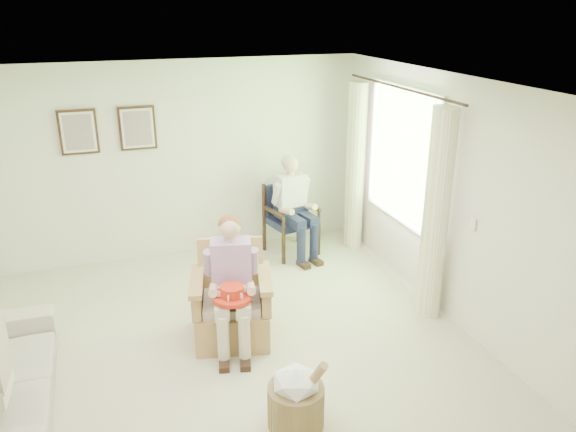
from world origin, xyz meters
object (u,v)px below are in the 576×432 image
at_px(hatbox, 296,397).
at_px(person_dark, 293,200).
at_px(sofa, 0,381).
at_px(wicker_armchair, 231,309).
at_px(person_wicker, 233,275).
at_px(red_hat, 232,294).
at_px(wood_armchair, 289,216).

bearing_deg(hatbox, person_dark, 70.86).
height_order(sofa, person_dark, person_dark).
bearing_deg(wicker_armchair, hatbox, -69.68).
relative_size(person_wicker, hatbox, 1.93).
bearing_deg(person_wicker, hatbox, -68.99).
bearing_deg(hatbox, red_hat, 102.09).
height_order(wicker_armchair, hatbox, wicker_armchair).
bearing_deg(person_dark, hatbox, -121.40).
bearing_deg(person_dark, sofa, -159.36).
xyz_separation_m(red_hat, hatbox, (0.24, -1.12, -0.40)).
relative_size(sofa, person_dark, 1.52).
height_order(person_dark, red_hat, person_dark).
bearing_deg(wood_armchair, person_wicker, -135.05).
xyz_separation_m(wicker_armchair, hatbox, (0.18, -1.46, -0.04)).
height_order(wicker_armchair, person_dark, person_dark).
bearing_deg(person_wicker, sofa, -156.97).
bearing_deg(person_dark, wood_armchair, 77.74).
height_order(red_hat, hatbox, red_hat).
bearing_deg(hatbox, person_wicker, 97.79).
height_order(wood_armchair, red_hat, wood_armchair).
relative_size(wicker_armchair, sofa, 0.48).
distance_m(red_hat, hatbox, 1.22).
distance_m(wicker_armchair, wood_armchair, 2.25).
bearing_deg(red_hat, person_wicker, 73.55).
xyz_separation_m(wicker_armchair, person_wicker, (-0.00, -0.13, 0.45)).
relative_size(sofa, person_wicker, 1.55).
xyz_separation_m(sofa, hatbox, (2.29, -0.96, -0.03)).
bearing_deg(red_hat, person_dark, 56.61).
bearing_deg(red_hat, hatbox, -77.91).
height_order(person_wicker, person_dark, person_dark).
distance_m(wood_armchair, person_wicker, 2.37).
relative_size(wood_armchair, sofa, 0.46).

